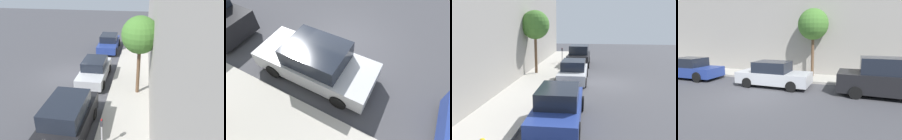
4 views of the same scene
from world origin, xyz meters
The scene contains 8 objects.
ground_plane centered at (0.00, 0.00, 0.00)m, with size 60.00×60.00×0.00m, color #424247.
sidewalk centered at (4.78, 0.00, 0.07)m, with size 2.57×32.00×0.15m.
parked_suv_nearest centered at (2.17, -6.36, 0.93)m, with size 2.08×4.82×1.98m.
parked_sedan_second centered at (2.13, -0.13, 0.73)m, with size 1.92×4.50×1.54m.
parked_sedan_third centered at (2.12, 6.60, 0.72)m, with size 1.92×4.54×1.54m.
parking_meter_near centered at (3.95, -6.98, 1.07)m, with size 0.11×0.15×1.50m.
street_tree centered at (5.32, -1.85, 3.92)m, with size 2.23×2.23×4.92m.
fire_hydrant centered at (3.85, 9.64, 0.49)m, with size 0.20×0.20×0.69m.
Camera 1 is at (5.47, -14.34, 7.37)m, focal length 35.00 mm.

